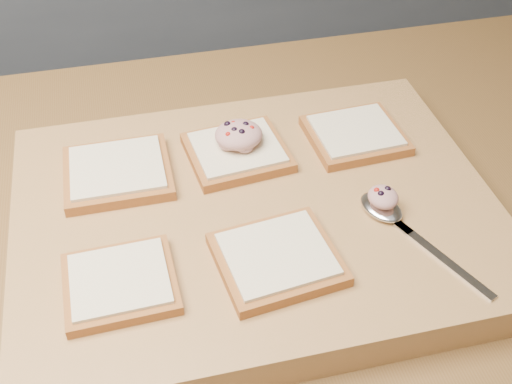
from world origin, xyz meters
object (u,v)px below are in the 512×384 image
(tuna_salad_dollop, at_px, (239,134))
(spoon, at_px, (390,214))
(cutting_board, at_px, (256,217))
(bread_far_center, at_px, (237,152))

(tuna_salad_dollop, height_order, spoon, tuna_salad_dollop)
(spoon, bearing_deg, tuna_salad_dollop, 132.74)
(cutting_board, xyz_separation_m, bread_far_center, (-0.00, 0.09, 0.03))
(bread_far_center, bearing_deg, tuna_salad_dollop, 56.34)
(cutting_board, xyz_separation_m, spoon, (0.14, -0.06, 0.03))
(cutting_board, distance_m, tuna_salad_dollop, 0.11)
(bread_far_center, distance_m, tuna_salad_dollop, 0.02)
(bread_far_center, height_order, tuna_salad_dollop, tuna_salad_dollop)
(tuna_salad_dollop, bearing_deg, bread_far_center, -123.66)
(spoon, bearing_deg, bread_far_center, 134.41)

